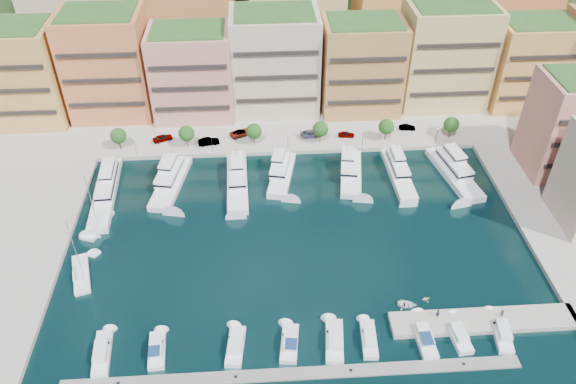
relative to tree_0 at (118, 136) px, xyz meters
name	(u,v)px	position (x,y,z in m)	size (l,w,h in m)	color
ground	(298,241)	(40.00, -33.50, -4.74)	(400.00, 400.00, 0.00)	black
north_quay	(281,91)	(40.00, 28.50, -4.74)	(220.00, 64.00, 2.00)	#9E998E
hillside	(274,25)	(40.00, 76.50, -4.74)	(240.00, 40.00, 58.00)	#1D3415
south_pontoon	(293,375)	(37.00, -63.50, -4.74)	(72.00, 2.20, 0.35)	gray
finger_pier	(483,323)	(70.00, -55.50, -4.74)	(32.00, 5.00, 2.00)	#9E998E
apartment_0	(17,74)	(-26.00, 16.49, 8.57)	(22.00, 16.50, 24.80)	tan
apartment_1	(108,64)	(-4.00, 18.49, 9.57)	(20.00, 16.50, 26.80)	#D16A45
apartment_2	(192,73)	(17.00, 16.49, 7.57)	(20.00, 15.50, 22.80)	tan
apartment_3	(275,61)	(38.00, 18.49, 9.07)	(22.00, 16.50, 25.80)	beige
apartment_4	(361,66)	(60.00, 16.49, 8.07)	(20.00, 15.50, 23.80)	#BD7D46
apartment_5	(445,55)	(82.00, 18.49, 9.57)	(22.00, 16.50, 26.80)	tan
apartment_6	(529,63)	(104.00, 16.49, 7.57)	(20.00, 15.50, 22.80)	tan
apartment_east_a	(575,124)	(102.00, -13.51, 7.57)	(18.00, 14.50, 22.80)	tan
backblock_0	(81,24)	(-15.00, 40.50, 11.26)	(26.00, 18.00, 30.00)	beige
backblock_1	(190,22)	(15.00, 40.50, 11.26)	(26.00, 18.00, 30.00)	#BD7D46
backblock_2	(296,19)	(45.00, 40.50, 11.26)	(26.00, 18.00, 30.00)	tan
backblock_3	(400,17)	(75.00, 40.50, 11.26)	(26.00, 18.00, 30.00)	tan
backblock_4	(503,14)	(105.00, 40.50, 11.26)	(26.00, 18.00, 30.00)	#D16A45
tree_0	(118,136)	(0.00, 0.00, 0.00)	(3.80, 3.80, 5.65)	#473323
tree_1	(186,134)	(16.00, 0.00, 0.00)	(3.80, 3.80, 5.65)	#473323
tree_2	(254,131)	(32.00, 0.00, 0.00)	(3.80, 3.80, 5.65)	#473323
tree_3	(320,129)	(48.00, 0.00, 0.00)	(3.80, 3.80, 5.65)	#473323
tree_4	(386,127)	(64.00, 0.00, 0.00)	(3.80, 3.80, 5.65)	#473323
tree_5	(451,124)	(80.00, 0.00, 0.00)	(3.80, 3.80, 5.65)	#473323
lamppost_0	(135,144)	(4.00, -2.30, -0.92)	(0.30, 0.30, 4.20)	black
lamppost_1	(212,141)	(22.00, -2.30, -0.92)	(0.30, 0.30, 4.20)	black
lamppost_2	(288,139)	(40.00, -2.30, -0.92)	(0.30, 0.30, 4.20)	black
lamppost_3	(363,136)	(58.00, -2.30, -0.92)	(0.30, 0.30, 4.20)	black
lamppost_4	(437,133)	(76.00, -2.30, -0.92)	(0.30, 0.30, 4.20)	black
yacht_0	(106,189)	(-0.63, -15.75, -3.53)	(5.56, 24.76, 7.30)	white
yacht_1	(171,180)	(13.18, -13.24, -3.65)	(8.26, 19.54, 7.30)	white
yacht_2	(237,179)	(27.93, -13.94, -3.53)	(4.88, 20.70, 7.30)	white
yacht_3	(282,172)	(37.99, -11.88, -3.53)	(7.48, 16.64, 7.30)	white
yacht_4	(351,171)	(53.69, -12.35, -3.65)	(7.07, 17.55, 7.30)	white
yacht_5	(398,171)	(64.43, -13.20, -3.53)	(4.48, 19.10, 7.30)	white
yacht_6	(453,170)	(77.08, -13.71, -3.53)	(8.43, 20.65, 7.30)	white
cruiser_0	(102,354)	(6.58, -58.09, -4.20)	(3.25, 8.81, 2.55)	white
cruiser_1	(157,351)	(15.29, -58.09, -4.17)	(3.10, 7.22, 2.66)	white
cruiser_3	(236,346)	(27.97, -58.08, -4.20)	(3.46, 7.81, 2.55)	white
cruiser_4	(290,344)	(36.74, -58.10, -4.17)	(3.67, 7.64, 2.66)	white
cruiser_5	(335,341)	(44.13, -58.09, -4.20)	(3.79, 8.70, 2.55)	white
cruiser_6	(369,339)	(49.83, -58.08, -4.20)	(2.93, 7.64, 2.55)	white
cruiser_7	(424,337)	(58.92, -58.12, -4.17)	(2.96, 9.07, 2.66)	white
cruiser_8	(458,335)	(64.71, -58.08, -4.20)	(3.24, 7.78, 2.55)	white
cruiser_9	(501,332)	(72.07, -58.09, -4.20)	(3.59, 8.68, 2.55)	white
sailboat_1	(81,275)	(-0.72, -40.25, -4.44)	(5.42, 10.44, 13.20)	white
sailboat_2	(98,226)	(-0.34, -26.72, -4.43)	(5.23, 9.36, 13.20)	white
tender_1	(426,299)	(61.44, -50.02, -4.35)	(1.29, 1.50, 0.79)	beige
tender_0	(407,304)	(57.82, -51.06, -4.39)	(2.45, 3.43, 0.71)	white
car_0	(163,138)	(9.65, 3.03, -2.92)	(1.94, 4.82, 1.64)	gray
car_1	(209,141)	(20.98, 0.67, -2.90)	(1.78, 5.11, 1.68)	gray
car_2	(241,133)	(28.76, 4.17, -2.97)	(2.56, 5.56, 1.54)	gray
car_3	(311,133)	(46.15, 2.74, -2.94)	(2.26, 5.56, 1.61)	gray
car_4	(346,134)	(54.73, 1.95, -3.05)	(1.64, 4.06, 1.38)	gray
car_5	(407,127)	(70.50, 4.25, -3.08)	(1.41, 4.05, 1.33)	gray
person_0	(438,313)	(62.10, -54.47, -2.84)	(0.66, 0.43, 1.80)	#232C46
person_1	(502,313)	(72.96, -55.07, -2.96)	(0.77, 0.60, 1.58)	#4A352C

